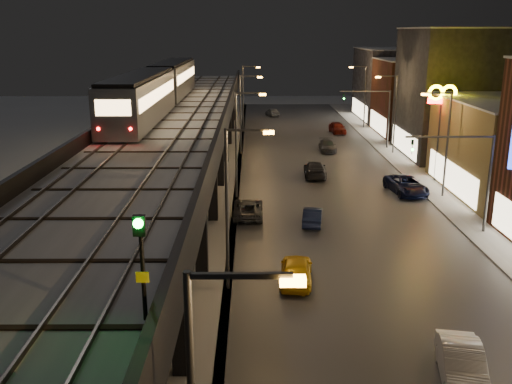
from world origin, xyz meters
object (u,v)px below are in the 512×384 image
object	(u,v)px
car_mid_dark	(315,170)
car_far_white	(272,112)
subway_train	(160,86)
car_onc_dark	(406,186)
car_taxi	(296,271)
car_near_white	(313,217)
car_onc_red	(337,128)
rail_signal	(141,247)
car_onc_silver	(462,367)
car_onc_white	(327,146)
car_mid_silver	(248,209)

from	to	relation	value
car_mid_dark	car_far_white	distance (m)	41.19
subway_train	car_far_white	world-z (taller)	subway_train
car_far_white	car_onc_dark	world-z (taller)	car_onc_dark
car_taxi	car_near_white	bearing A→B (deg)	-95.45
car_far_white	car_onc_red	bearing A→B (deg)	103.01
car_taxi	car_onc_red	bearing A→B (deg)	-95.31
rail_signal	car_mid_dark	world-z (taller)	rail_signal
car_taxi	car_onc_silver	size ratio (longest dim) A/B	0.95
car_near_white	car_onc_white	world-z (taller)	car_onc_white
subway_train	car_onc_red	xyz separation A→B (m)	(21.00, 21.51, -7.74)
car_mid_silver	car_onc_dark	xyz separation A→B (m)	(13.77, 6.34, 0.09)
car_far_white	rail_signal	bearing A→B (deg)	71.46
subway_train	car_mid_dark	size ratio (longest dim) A/B	7.65
car_onc_dark	car_taxi	bearing A→B (deg)	-129.10
rail_signal	car_onc_silver	size ratio (longest dim) A/B	0.62
subway_train	car_onc_white	bearing A→B (deg)	26.77
car_onc_silver	car_near_white	bearing A→B (deg)	112.37
car_mid_dark	car_onc_silver	world-z (taller)	car_onc_silver
car_near_white	car_mid_silver	bearing A→B (deg)	-12.40
car_far_white	car_onc_white	distance (m)	29.42
car_onc_dark	rail_signal	bearing A→B (deg)	-123.05
car_mid_silver	car_onc_red	world-z (taller)	car_onc_red
car_near_white	car_onc_dark	xyz separation A→B (m)	(9.01, 8.14, 0.13)
car_mid_dark	car_onc_white	bearing A→B (deg)	-99.87
subway_train	car_taxi	xyz separation A→B (m)	(11.62, -27.34, -7.75)
car_onc_dark	car_far_white	bearing A→B (deg)	94.07
car_near_white	car_onc_white	size ratio (longest dim) A/B	0.86
car_taxi	car_mid_dark	distance (m)	24.50
car_mid_dark	car_onc_silver	distance (m)	33.92
car_mid_dark	car_onc_silver	xyz separation A→B (m)	(2.32, -33.84, 0.02)
car_near_white	car_taxi	bearing A→B (deg)	87.29
car_taxi	car_onc_white	bearing A→B (deg)	-94.42
car_mid_dark	car_taxi	bearing A→B (deg)	84.41
car_mid_dark	car_far_white	size ratio (longest dim) A/B	1.28
car_near_white	car_mid_silver	xyz separation A→B (m)	(-4.76, 1.80, 0.03)
car_onc_dark	subway_train	bearing A→B (deg)	149.98
subway_train	car_onc_red	world-z (taller)	subway_train
car_taxi	car_near_white	distance (m)	10.27
car_mid_silver	car_onc_silver	bearing A→B (deg)	112.58
car_taxi	subway_train	bearing A→B (deg)	-61.41
subway_train	rail_signal	xyz separation A→B (m)	(6.40, -43.85, 0.14)
rail_signal	car_far_white	xyz separation A→B (m)	(6.09, 81.84, -7.97)
subway_train	car_mid_dark	distance (m)	17.40
car_onc_red	car_near_white	bearing A→B (deg)	-105.87
car_near_white	car_onc_silver	xyz separation A→B (m)	(4.00, -19.69, 0.13)
car_mid_silver	car_onc_white	bearing A→B (deg)	-110.15
car_near_white	car_onc_red	size ratio (longest dim) A/B	0.86
car_near_white	car_far_white	size ratio (longest dim) A/B	0.97
car_onc_silver	car_mid_silver	bearing A→B (deg)	123.07
rail_signal	car_far_white	bearing A→B (deg)	85.74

